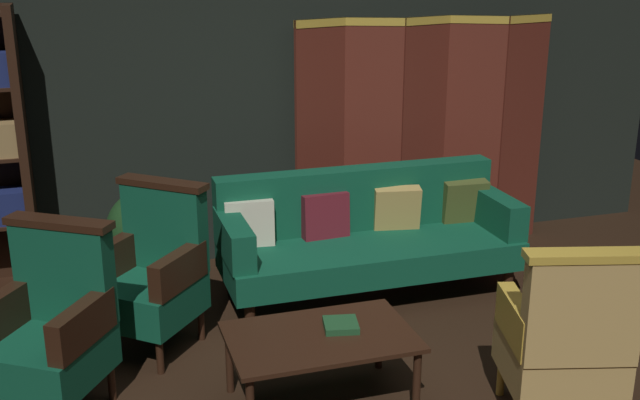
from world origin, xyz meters
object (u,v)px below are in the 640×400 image
armchair_gilt_accent (566,340)px  potted_plant (143,238)px  book_green_cloth (341,325)px  velvet_couch (366,232)px  folding_screen (423,132)px  armchair_wing_left (51,327)px  coffee_table (320,343)px  armchair_wing_right (152,272)px

armchair_gilt_accent → potted_plant: bearing=130.5°
potted_plant → book_green_cloth: size_ratio=4.29×
velvet_couch → armchair_gilt_accent: bearing=-78.9°
folding_screen → potted_plant: (-2.30, -0.37, -0.52)m
armchair_gilt_accent → book_green_cloth: bearing=149.1°
armchair_gilt_accent → armchair_wing_left: (-2.51, 0.94, 0.00)m
folding_screen → armchair_gilt_accent: 2.69m
coffee_table → potted_plant: potted_plant is taller
armchair_gilt_accent → potted_plant: (-1.91, 2.24, -0.03)m
coffee_table → book_green_cloth: size_ratio=5.37×
armchair_wing_left → book_green_cloth: (1.50, -0.34, -0.05)m
velvet_couch → armchair_gilt_accent: size_ratio=2.04×
armchair_gilt_accent → coffee_table: bearing=153.7°
potted_plant → armchair_gilt_accent: bearing=-49.5°
coffee_table → armchair_gilt_accent: 1.27m
coffee_table → potted_plant: bearing=114.9°
velvet_couch → coffee_table: (-0.76, -1.34, -0.08)m
folding_screen → armchair_wing_right: folding_screen is taller
potted_plant → folding_screen: bearing=9.2°
folding_screen → coffee_table: (-1.52, -2.05, -0.61)m
potted_plant → velvet_couch: bearing=-12.3°
velvet_couch → coffee_table: 1.55m
velvet_couch → armchair_wing_right: 1.59m
folding_screen → armchair_wing_right: (-2.31, -1.08, -0.50)m
coffee_table → armchair_wing_left: size_ratio=0.96×
velvet_couch → potted_plant: (-1.54, 0.34, 0.01)m
folding_screen → book_green_cloth: 2.50m
velvet_couch → folding_screen: bearing=43.1°
folding_screen → armchair_wing_right: 2.60m
armchair_wing_right → potted_plant: size_ratio=1.30×
potted_plant → book_green_cloth: potted_plant is taller
coffee_table → armchair_gilt_accent: (1.14, -0.56, 0.12)m
coffee_table → armchair_gilt_accent: bearing=-26.3°
book_green_cloth → coffee_table: bearing=-162.1°
armchair_gilt_accent → potted_plant: 2.95m
armchair_gilt_accent → armchair_wing_left: size_ratio=1.00×
velvet_couch → armchair_gilt_accent: armchair_gilt_accent is taller
folding_screen → coffee_table: size_ratio=2.16×
armchair_gilt_accent → folding_screen: bearing=81.7°
velvet_couch → armchair_wing_left: size_ratio=2.04×
coffee_table → armchair_wing_left: bearing=164.6°
coffee_table → armchair_wing_right: bearing=129.1°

